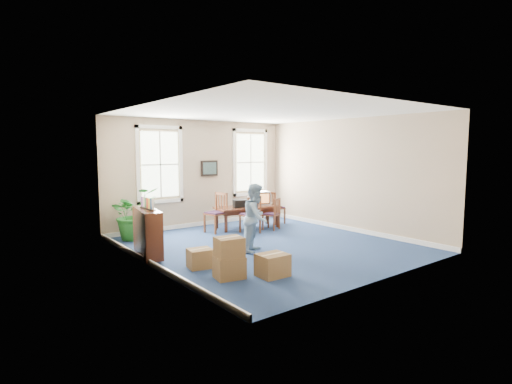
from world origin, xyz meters
TOP-DOWN VIEW (x-y plane):
  - floor at (0.00, 0.00)m, footprint 6.50×6.50m
  - ceiling at (0.00, 0.00)m, footprint 6.50×6.50m
  - wall_back at (0.00, 3.25)m, footprint 6.50×0.00m
  - wall_front at (0.00, -3.25)m, footprint 6.50×0.00m
  - wall_left at (-3.00, 0.00)m, footprint 0.00×6.50m
  - wall_right at (3.00, 0.00)m, footprint 0.00×6.50m
  - baseboard_back at (0.00, 3.22)m, footprint 6.00×0.04m
  - baseboard_left at (-2.97, 0.00)m, footprint 0.04×6.50m
  - baseboard_right at (2.97, 0.00)m, footprint 0.04×6.50m
  - window_left at (-1.30, 3.23)m, footprint 1.40×0.12m
  - window_right at (1.90, 3.23)m, footprint 1.40×0.12m
  - wall_picture at (0.30, 3.20)m, footprint 0.58×0.06m
  - conference_table at (0.92, 2.07)m, footprint 2.01×1.18m
  - crt_tv at (1.47, 2.11)m, footprint 0.59×0.62m
  - game_console at (1.73, 2.07)m, footprint 0.20×0.23m
  - equipment_bag at (0.70, 2.11)m, footprint 0.49×0.40m
  - chair_near_left at (0.53, 1.43)m, footprint 0.51×0.51m
  - chair_near_right at (1.30, 1.43)m, footprint 0.54×0.54m
  - chair_end_left at (-0.20, 2.07)m, footprint 0.59×0.59m
  - chair_end_right at (2.03, 2.07)m, footprint 0.47×0.47m
  - man at (-0.57, -0.26)m, footprint 0.96×0.92m
  - credenza at (-2.74, 0.76)m, footprint 0.58×1.33m
  - brochure_rack at (-2.72, 0.76)m, footprint 0.24×0.60m
  - potted_plant at (-2.33, 2.66)m, footprint 1.47×1.36m
  - cardboard_boxes at (-1.94, -1.40)m, footprint 1.53×1.53m

SIDE VIEW (x-z plane):
  - floor at x=0.00m, z-range 0.00..0.00m
  - baseboard_back at x=0.00m, z-range 0.00..0.12m
  - baseboard_left at x=-2.97m, z-range 0.00..0.12m
  - baseboard_right at x=2.97m, z-range 0.00..0.12m
  - conference_table at x=0.92m, z-range 0.00..0.64m
  - cardboard_boxes at x=-1.94m, z-range 0.00..0.79m
  - chair_near_right at x=1.30m, z-range 0.00..0.92m
  - credenza at x=-2.74m, z-range 0.00..1.01m
  - chair_end_right at x=2.03m, z-range 0.00..1.02m
  - chair_near_left at x=0.53m, z-range 0.00..1.05m
  - chair_end_left at x=-0.20m, z-range 0.00..1.12m
  - game_console at x=1.73m, z-range 0.64..0.70m
  - potted_plant at x=-2.33m, z-range 0.00..1.35m
  - equipment_bag at x=0.70m, z-range 0.64..0.86m
  - man at x=-0.57m, z-range 0.00..1.56m
  - crt_tv at x=1.47m, z-range 0.64..1.06m
  - brochure_rack at x=-2.72m, z-range 1.01..1.27m
  - wall_back at x=0.00m, z-range -1.65..4.85m
  - wall_front at x=0.00m, z-range -1.65..4.85m
  - wall_left at x=-3.00m, z-range -1.65..4.85m
  - wall_right at x=3.00m, z-range -1.65..4.85m
  - wall_picture at x=0.30m, z-range 1.51..1.99m
  - window_left at x=-1.30m, z-range 0.80..3.00m
  - window_right at x=1.90m, z-range 0.80..3.00m
  - ceiling at x=0.00m, z-range 3.20..3.20m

